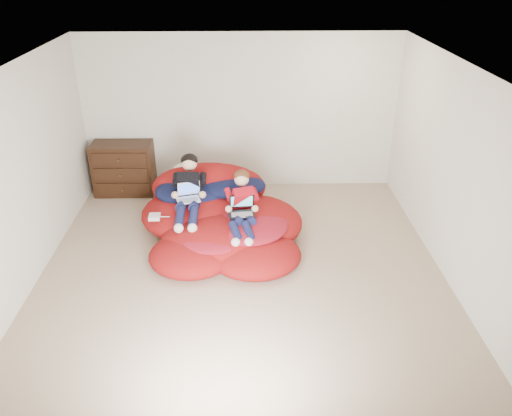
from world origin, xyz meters
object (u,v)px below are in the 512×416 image
Objects in this scene: younger_boy at (242,203)px; laptop_white at (189,195)px; dresser at (124,169)px; beanbag_pile at (220,219)px; laptop_black at (242,209)px; older_boy at (189,188)px.

laptop_white is (-0.72, 0.24, 0.01)m from younger_boy.
dresser is at bearing 139.53° from younger_boy.
beanbag_pile is 0.52m from laptop_black.
younger_boy is 0.76m from laptop_white.
younger_boy is (1.91, -1.63, 0.19)m from dresser.
younger_boy reaches higher than dresser.
dresser is 2.13m from beanbag_pile.
beanbag_pile is 2.15× the size of older_boy.
laptop_black is (0.72, -0.38, -0.13)m from older_boy.
older_boy is at bearing -47.90° from dresser.
beanbag_pile is 6.87× the size of laptop_black.
younger_boy is 2.96× the size of laptop_black.
dresser is 2.52m from younger_boy.
older_boy reaches higher than younger_boy.
younger_boy is at bearing -18.26° from laptop_white.
younger_boy reaches higher than laptop_white.
laptop_white is at bearing 157.60° from laptop_black.
dresser reaches higher than beanbag_pile.
dresser is 0.87× the size of older_boy.
laptop_white reaches higher than laptop_black.
dresser is at bearing 130.44° from laptop_white.
older_boy is at bearing 90.00° from laptop_white.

